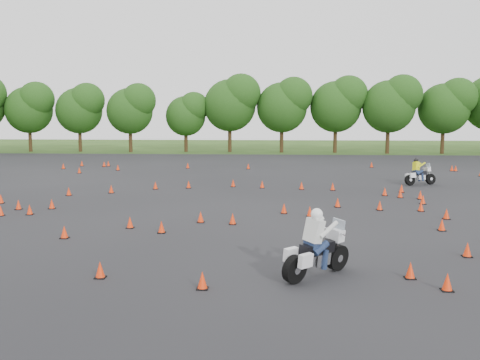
{
  "coord_description": "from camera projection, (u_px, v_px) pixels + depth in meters",
  "views": [
    {
      "loc": [
        1.65,
        -23.15,
        4.59
      ],
      "look_at": [
        0.0,
        4.0,
        1.2
      ],
      "focal_mm": 40.0,
      "sensor_mm": 36.0,
      "label": 1
    }
  ],
  "objects": [
    {
      "name": "ground",
      "position": [
        235.0,
        218.0,
        23.6
      ],
      "size": [
        140.0,
        140.0,
        0.0
      ],
      "primitive_type": "plane",
      "color": "#2D5119",
      "rests_on": "ground"
    },
    {
      "name": "asphalt_pad",
      "position": [
        242.0,
        197.0,
        29.54
      ],
      "size": [
        62.0,
        62.0,
        0.0
      ],
      "primitive_type": "plane",
      "color": "black",
      "rests_on": "ground"
    },
    {
      "name": "treeline",
      "position": [
        291.0,
        114.0,
        57.52
      ],
      "size": [
        86.88,
        32.38,
        10.2
      ],
      "color": "#1F4513",
      "rests_on": "ground"
    },
    {
      "name": "traffic_cones",
      "position": [
        238.0,
        194.0,
        29.07
      ],
      "size": [
        36.68,
        32.85,
        0.45
      ],
      "color": "#F4320A",
      "rests_on": "asphalt_pad"
    },
    {
      "name": "rider_yellow",
      "position": [
        421.0,
        172.0,
        34.36
      ],
      "size": [
        2.36,
        1.51,
        1.75
      ],
      "primitive_type": null,
      "rotation": [
        0.0,
        0.0,
        0.39
      ],
      "color": "#D0D412",
      "rests_on": "ground"
    },
    {
      "name": "rider_white",
      "position": [
        316.0,
        242.0,
        15.01
      ],
      "size": [
        2.41,
        2.4,
        2.01
      ],
      "primitive_type": null,
      "rotation": [
        0.0,
        0.0,
        0.78
      ],
      "color": "silver",
      "rests_on": "ground"
    }
  ]
}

